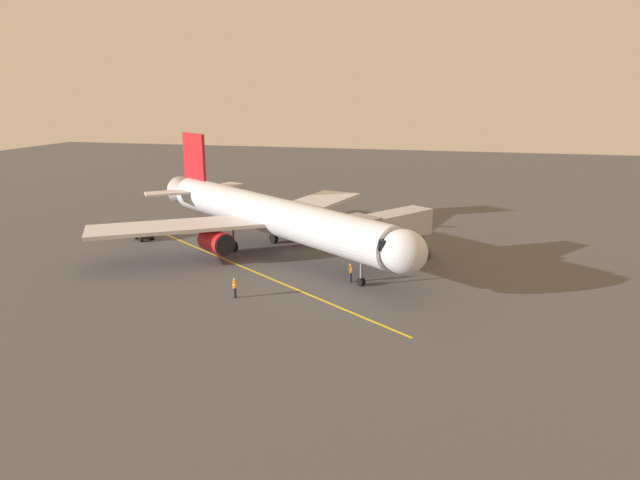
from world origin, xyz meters
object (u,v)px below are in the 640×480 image
object	(u,v)px
ground_crew_wing_walker	(235,287)
tug_near_nose	(144,233)
jet_bridge	(384,229)
belt_loader_portside	(371,221)
airplane	(268,215)
ground_crew_marshaller	(350,272)

from	to	relation	value
ground_crew_wing_walker	tug_near_nose	xyz separation A→B (m)	(17.32, -15.06, -0.18)
jet_bridge	belt_loader_portside	size ratio (longest dim) A/B	2.31
airplane	belt_loader_portside	bearing A→B (deg)	-121.86
ground_crew_marshaller	tug_near_nose	xyz separation A→B (m)	(25.73, -8.91, -0.18)
ground_crew_wing_walker	tug_near_nose	size ratio (longest dim) A/B	0.63
ground_crew_wing_walker	tug_near_nose	distance (m)	22.95
ground_crew_marshaller	ground_crew_wing_walker	xyz separation A→B (m)	(8.41, 6.15, 0.00)
ground_crew_marshaller	ground_crew_wing_walker	world-z (taller)	same
tug_near_nose	ground_crew_wing_walker	bearing A→B (deg)	138.99
airplane	ground_crew_marshaller	xyz separation A→B (m)	(-10.13, 7.30, -3.12)
ground_crew_wing_walker	ground_crew_marshaller	bearing A→B (deg)	-143.83
jet_bridge	ground_crew_wing_walker	size ratio (longest dim) A/B	6.08
jet_bridge	tug_near_nose	size ratio (longest dim) A/B	3.80
jet_bridge	ground_crew_marshaller	distance (m)	6.25
ground_crew_marshaller	belt_loader_portside	xyz separation A→B (m)	(1.47, -21.23, -0.17)
airplane	ground_crew_marshaller	world-z (taller)	airplane
tug_near_nose	belt_loader_portside	xyz separation A→B (m)	(-24.26, -12.32, 0.01)
ground_crew_wing_walker	tug_near_nose	bearing A→B (deg)	-41.01
ground_crew_marshaller	tug_near_nose	size ratio (longest dim) A/B	0.63
jet_bridge	belt_loader_portside	xyz separation A→B (m)	(3.64, -16.12, -3.05)
airplane	tug_near_nose	distance (m)	16.03
ground_crew_wing_walker	belt_loader_portside	bearing A→B (deg)	-104.23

